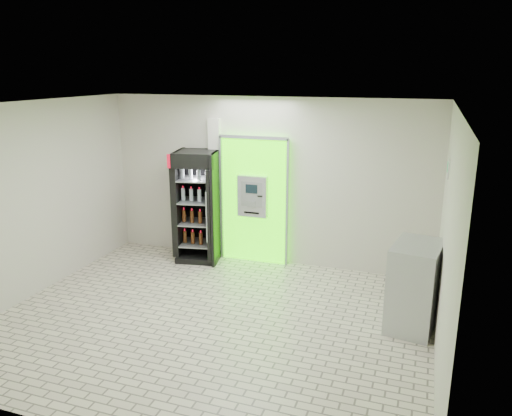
% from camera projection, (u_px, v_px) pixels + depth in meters
% --- Properties ---
extents(ground, '(6.00, 6.00, 0.00)m').
position_uv_depth(ground, '(212.00, 320.00, 7.10)').
color(ground, '#C0B19F').
rests_on(ground, ground).
extents(room_shell, '(6.00, 6.00, 6.00)m').
position_uv_depth(room_shell, '(208.00, 195.00, 6.60)').
color(room_shell, beige).
rests_on(room_shell, ground).
extents(atm_assembly, '(1.30, 0.24, 2.33)m').
position_uv_depth(atm_assembly, '(254.00, 199.00, 9.04)').
color(atm_assembly, '#39FF00').
rests_on(atm_assembly, ground).
extents(pillar, '(0.22, 0.11, 2.60)m').
position_uv_depth(pillar, '(216.00, 189.00, 9.29)').
color(pillar, silver).
rests_on(pillar, ground).
extents(beverage_cooler, '(0.88, 0.84, 2.04)m').
position_uv_depth(beverage_cooler, '(199.00, 208.00, 9.18)').
color(beverage_cooler, black).
rests_on(beverage_cooler, ground).
extents(steel_cabinet, '(0.74, 0.98, 1.20)m').
position_uv_depth(steel_cabinet, '(415.00, 286.00, 6.78)').
color(steel_cabinet, '#AEB1B6').
rests_on(steel_cabinet, ground).
extents(exit_sign, '(0.02, 0.22, 0.26)m').
position_uv_depth(exit_sign, '(448.00, 169.00, 6.86)').
color(exit_sign, white).
rests_on(exit_sign, room_shell).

